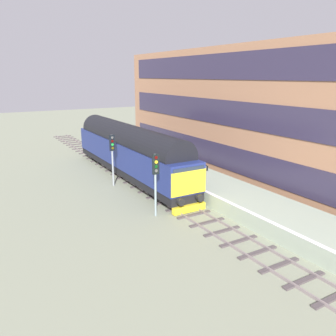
% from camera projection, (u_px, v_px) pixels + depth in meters
% --- Properties ---
extents(ground_plane, '(140.00, 140.00, 0.00)m').
position_uv_depth(ground_plane, '(157.00, 193.00, 26.51)').
color(ground_plane, gray).
rests_on(ground_plane, ground).
extents(track_main, '(2.50, 60.00, 0.15)m').
position_uv_depth(track_main, '(157.00, 193.00, 26.49)').
color(track_main, gray).
rests_on(track_main, ground).
extents(station_platform, '(4.00, 44.00, 1.01)m').
position_uv_depth(station_platform, '(196.00, 180.00, 28.13)').
color(station_platform, '#99A793').
rests_on(station_platform, ground).
extents(station_building, '(4.08, 34.19, 11.12)m').
position_uv_depth(station_building, '(239.00, 113.00, 30.07)').
color(station_building, '#A27153').
rests_on(station_building, ground).
extents(diesel_locomotive, '(2.74, 19.44, 4.68)m').
position_uv_depth(diesel_locomotive, '(129.00, 149.00, 30.16)').
color(diesel_locomotive, black).
rests_on(diesel_locomotive, ground).
extents(signal_post_near, '(0.44, 0.22, 4.08)m').
position_uv_depth(signal_post_near, '(156.00, 176.00, 21.55)').
color(signal_post_near, gray).
rests_on(signal_post_near, ground).
extents(signal_post_mid, '(0.44, 0.22, 4.20)m').
position_uv_depth(signal_post_mid, '(112.00, 153.00, 27.60)').
color(signal_post_mid, gray).
rests_on(signal_post_mid, ground).
extents(platform_number_sign, '(0.10, 0.44, 1.76)m').
position_uv_depth(platform_number_sign, '(206.00, 173.00, 23.95)').
color(platform_number_sign, slate).
rests_on(platform_number_sign, station_platform).
extents(waiting_passenger, '(0.42, 0.50, 1.64)m').
position_uv_depth(waiting_passenger, '(175.00, 155.00, 30.28)').
color(waiting_passenger, '#33342E').
rests_on(waiting_passenger, station_platform).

